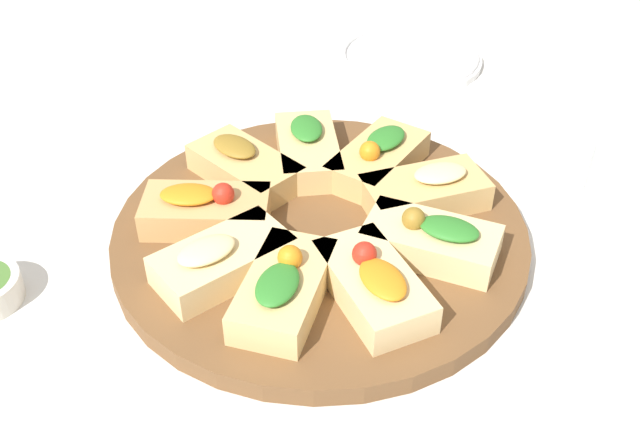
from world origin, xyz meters
The scene contains 13 objects.
ground_plane centered at (0.00, 0.00, 0.00)m, with size 3.00×3.00×0.00m, color silver.
serving_board centered at (0.00, 0.00, 0.01)m, with size 0.43×0.43×0.02m, color brown.
focaccia_slice_0 centered at (0.11, 0.04, 0.04)m, with size 0.14×0.11×0.04m.
focaccia_slice_1 centered at (0.06, 0.10, 0.04)m, with size 0.12×0.14×0.04m.
focaccia_slice_2 centered at (-0.02, 0.12, 0.04)m, with size 0.09×0.14×0.05m.
focaccia_slice_3 centered at (-0.09, 0.07, 0.04)m, with size 0.14×0.13×0.04m.
focaccia_slice_4 centered at (-0.12, 0.01, 0.04)m, with size 0.13×0.07×0.05m.
focaccia_slice_5 centered at (-0.09, -0.07, 0.04)m, with size 0.14×0.13×0.05m.
focaccia_slice_6 centered at (-0.02, -0.12, 0.04)m, with size 0.09×0.14×0.05m.
focaccia_slice_7 centered at (0.06, -0.10, 0.04)m, with size 0.12×0.14×0.04m.
focaccia_slice_8 centered at (0.11, -0.04, 0.04)m, with size 0.14×0.11×0.05m.
plate_right centered at (0.44, -0.04, 0.01)m, with size 0.21×0.21×0.02m.
water_glass centered at (0.10, -0.30, 0.05)m, with size 0.08×0.08×0.10m, color silver.
Camera 1 is at (-0.59, -0.13, 0.51)m, focal length 42.00 mm.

